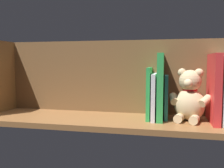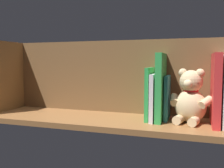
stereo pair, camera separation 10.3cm
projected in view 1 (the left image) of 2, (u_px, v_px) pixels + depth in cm
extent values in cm
cube|color=brown|center=(112.00, 121.00, 103.94)|extent=(111.38, 30.05, 2.20)
cube|color=brown|center=(118.00, 77.00, 114.88)|extent=(111.38, 1.50, 33.00)
cube|color=red|center=(214.00, 88.00, 95.98)|extent=(2.56, 19.56, 26.35)
ellipsoid|color=#D1B284|center=(190.00, 105.00, 99.02)|extent=(14.32, 13.45, 12.55)
sphere|color=#D1B284|center=(190.00, 81.00, 98.22)|extent=(8.63, 8.63, 8.63)
sphere|color=#D1B284|center=(199.00, 73.00, 96.44)|extent=(3.33, 3.33, 3.33)
sphere|color=#D1B284|center=(182.00, 72.00, 99.46)|extent=(3.33, 3.33, 3.33)
sphere|color=beige|center=(188.00, 83.00, 95.05)|extent=(3.33, 3.33, 3.33)
cylinder|color=#D1B284|center=(205.00, 101.00, 94.68)|extent=(5.97, 6.73, 4.64)
cylinder|color=#D1B284|center=(174.00, 99.00, 100.23)|extent=(3.43, 6.38, 4.64)
cylinder|color=#D1B284|center=(194.00, 120.00, 93.40)|extent=(4.46, 5.42, 3.33)
cylinder|color=#D1B284|center=(179.00, 118.00, 96.03)|extent=(4.46, 5.42, 3.33)
torus|color=red|center=(190.00, 90.00, 98.51)|extent=(7.04, 7.04, 0.98)
cube|color=teal|center=(166.00, 97.00, 103.25)|extent=(1.34, 13.21, 17.71)
cube|color=green|center=(160.00, 86.00, 101.39)|extent=(2.42, 17.33, 26.59)
cube|color=silver|center=(154.00, 96.00, 102.27)|extent=(1.61, 17.35, 18.48)
cube|color=green|center=(149.00, 93.00, 103.36)|extent=(1.48, 15.82, 20.94)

